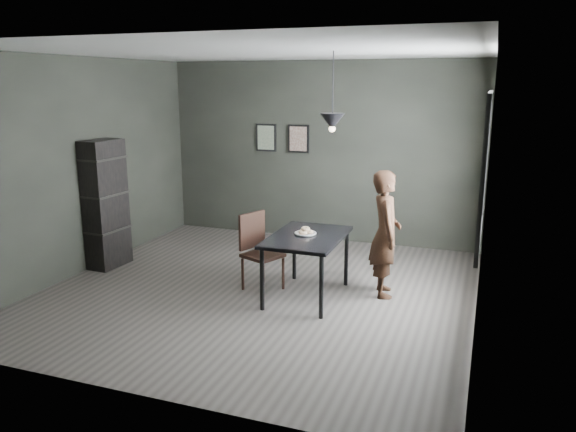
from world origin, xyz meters
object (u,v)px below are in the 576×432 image
(woman, at_px, (385,234))
(cafe_table, at_px, (307,242))
(white_plate, at_px, (305,234))
(wood_chair, at_px, (258,246))
(pendant_lamp, at_px, (332,121))
(shelf_unit, at_px, (106,204))

(woman, bearing_deg, cafe_table, 98.64)
(white_plate, height_order, wood_chair, wood_chair)
(pendant_lamp, bearing_deg, cafe_table, -158.20)
(pendant_lamp, bearing_deg, shelf_unit, 178.52)
(shelf_unit, bearing_deg, cafe_table, -0.06)
(shelf_unit, distance_m, pendant_lamp, 3.39)
(white_plate, height_order, pendant_lamp, pendant_lamp)
(white_plate, relative_size, pendant_lamp, 0.27)
(white_plate, bearing_deg, cafe_table, -53.69)
(white_plate, distance_m, woman, 0.94)
(cafe_table, relative_size, shelf_unit, 0.69)
(woman, distance_m, wood_chair, 1.53)
(cafe_table, bearing_deg, white_plate, 126.31)
(woman, bearing_deg, pendant_lamp, 100.11)
(cafe_table, bearing_deg, shelf_unit, 176.43)
(white_plate, xyz_separation_m, wood_chair, (-0.62, 0.04, -0.22))
(woman, xyz_separation_m, wood_chair, (-1.49, -0.31, -0.22))
(cafe_table, bearing_deg, wood_chair, 172.71)
(cafe_table, relative_size, pendant_lamp, 1.39)
(cafe_table, relative_size, woman, 0.80)
(cafe_table, xyz_separation_m, white_plate, (-0.03, 0.04, 0.08))
(cafe_table, distance_m, white_plate, 0.10)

